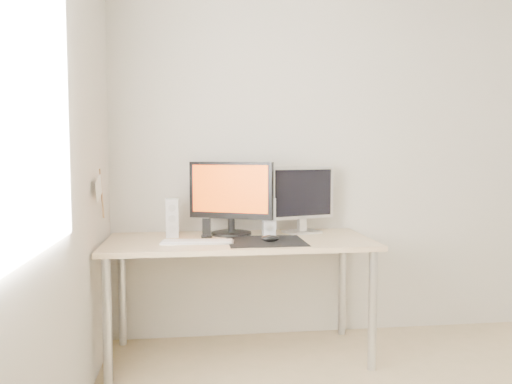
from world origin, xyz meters
TOP-DOWN VIEW (x-y plane):
  - wall_back at (0.00, 1.75)m, footprint 3.50×0.00m
  - wall_left at (-1.75, 0.00)m, footprint 0.00×3.50m
  - window_pane at (-1.74, 0.00)m, footprint 0.00×1.30m
  - mousepad at (-0.78, 1.28)m, footprint 0.45×0.40m
  - mouse at (-0.76, 1.25)m, footprint 0.11×0.06m
  - desk at (-0.93, 1.38)m, footprint 1.60×0.70m
  - main_monitor at (-0.97, 1.55)m, footprint 0.52×0.34m
  - second_monitor at (-0.50, 1.57)m, footprint 0.44×0.22m
  - speaker_left at (-1.33, 1.51)m, footprint 0.08×0.09m
  - speaker_right at (-0.73, 1.50)m, footprint 0.08×0.09m
  - keyboard at (-1.18, 1.28)m, footprint 0.43×0.16m
  - phone_dock at (-1.13, 1.47)m, footprint 0.07×0.06m
  - pennant at (-1.72, 1.24)m, footprint 0.01×0.23m

SIDE VIEW (x-z plane):
  - desk at x=-0.93m, z-range 0.29..1.02m
  - mousepad at x=-0.78m, z-range 0.73..0.73m
  - keyboard at x=-1.18m, z-range 0.73..0.75m
  - mouse at x=-0.76m, z-range 0.73..0.77m
  - phone_dock at x=-1.13m, z-range 0.71..0.83m
  - speaker_left at x=-1.33m, z-range 0.73..0.97m
  - speaker_right at x=-0.73m, z-range 0.73..0.97m
  - second_monitor at x=-0.50m, z-range 0.75..1.19m
  - main_monitor at x=-0.97m, z-range 0.75..1.22m
  - pennant at x=-1.72m, z-range 0.90..1.19m
  - wall_back at x=0.00m, z-range -0.50..3.00m
  - wall_left at x=-1.75m, z-range -0.50..3.00m
  - window_pane at x=-1.74m, z-range 0.85..2.15m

